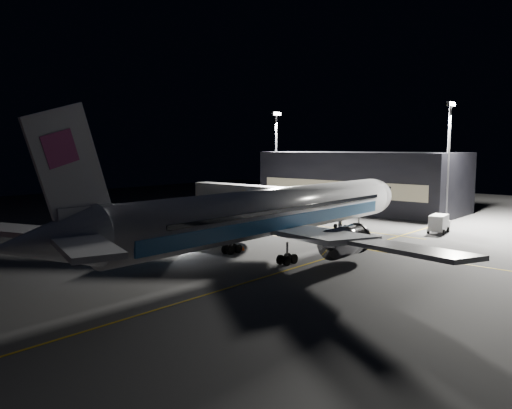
{
  "coord_description": "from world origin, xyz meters",
  "views": [
    {
      "loc": [
        -46.46,
        -37.63,
        13.03
      ],
      "look_at": [
        -0.58,
        2.45,
        6.0
      ],
      "focal_mm": 35.0,
      "sensor_mm": 36.0,
      "label": 1
    }
  ],
  "objects": [
    {
      "name": "ground",
      "position": [
        0.0,
        0.0,
        0.0
      ],
      "size": [
        200.0,
        200.0,
        0.0
      ],
      "primitive_type": "plane",
      "color": "#4C4C4F",
      "rests_on": "ground"
    },
    {
      "name": "guide_line_main",
      "position": [
        10.0,
        0.0,
        0.01
      ],
      "size": [
        0.25,
        80.0,
        0.01
      ],
      "primitive_type": "cube",
      "color": "gold",
      "rests_on": "ground"
    },
    {
      "name": "guide_line_cross",
      "position": [
        0.0,
        -6.0,
        0.01
      ],
      "size": [
        70.0,
        0.25,
        0.01
      ],
      "primitive_type": "cube",
      "color": "gold",
      "rests_on": "ground"
    },
    {
      "name": "guide_line_side",
      "position": [
        22.0,
        10.0,
        0.01
      ],
      "size": [
        0.25,
        40.0,
        0.01
      ],
      "primitive_type": "cube",
      "color": "gold",
      "rests_on": "ground"
    },
    {
      "name": "airliner",
      "position": [
        -1.08,
        0.0,
        5.16
      ],
      "size": [
        61.48,
        54.22,
        16.64
      ],
      "color": "silver",
      "rests_on": "ground"
    },
    {
      "name": "terminal",
      "position": [
        45.98,
        14.0,
        6.0
      ],
      "size": [
        18.12,
        40.0,
        12.0
      ],
      "color": "black",
      "rests_on": "ground"
    },
    {
      "name": "jet_bridge",
      "position": [
        22.0,
        18.06,
        4.58
      ],
      "size": [
        3.6,
        34.4,
        6.3
      ],
      "color": "#B2B2B7",
      "rests_on": "ground"
    },
    {
      "name": "floodlight_mast_north",
      "position": [
        40.0,
        31.99,
        12.37
      ],
      "size": [
        2.4,
        0.68,
        20.7
      ],
      "color": "#59595E",
      "rests_on": "ground"
    },
    {
      "name": "floodlight_mast_south",
      "position": [
        40.0,
        -6.01,
        12.37
      ],
      "size": [
        2.4,
        0.67,
        20.7
      ],
      "color": "#59595E",
      "rests_on": "ground"
    },
    {
      "name": "service_truck",
      "position": [
        28.76,
        -9.19,
        1.49
      ],
      "size": [
        5.7,
        2.97,
        2.79
      ],
      "rotation": [
        0.0,
        0.0,
        0.14
      ],
      "color": "silver",
      "rests_on": "ground"
    },
    {
      "name": "baggage_tug",
      "position": [
        -4.91,
        11.67,
        0.87
      ],
      "size": [
        3.18,
        2.92,
        1.88
      ],
      "rotation": [
        0.0,
        0.0,
        -0.41
      ],
      "color": "black",
      "rests_on": "ground"
    },
    {
      "name": "safety_cone_a",
      "position": [
        -3.17,
        4.12,
        0.34
      ],
      "size": [
        0.45,
        0.45,
        0.68
      ],
      "primitive_type": "cone",
      "color": "#FA4D0A",
      "rests_on": "ground"
    },
    {
      "name": "safety_cone_b",
      "position": [
        -0.73,
        4.48,
        0.28
      ],
      "size": [
        0.37,
        0.37,
        0.55
      ],
      "primitive_type": "cone",
      "color": "#FA4D0A",
      "rests_on": "ground"
    },
    {
      "name": "safety_cone_c",
      "position": [
        -8.0,
        11.36,
        0.3
      ],
      "size": [
        0.4,
        0.4,
        0.59
      ],
      "primitive_type": "cone",
      "color": "#FA4D0A",
      "rests_on": "ground"
    }
  ]
}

